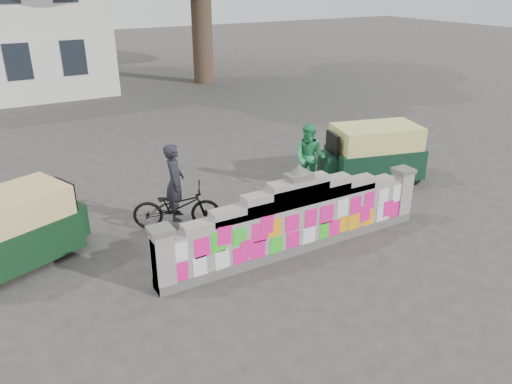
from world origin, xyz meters
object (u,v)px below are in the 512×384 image
(cyclist_bike, at_px, (177,207))
(cyclist_rider, at_px, (176,192))
(rickshaw_right, at_px, (372,153))
(rickshaw_left, at_px, (14,229))
(pedestrian, at_px, (310,157))

(cyclist_bike, relative_size, cyclist_rider, 1.12)
(cyclist_rider, distance_m, rickshaw_right, 5.95)
(cyclist_bike, relative_size, rickshaw_left, 0.69)
(cyclist_bike, relative_size, rickshaw_right, 0.66)
(cyclist_rider, bearing_deg, rickshaw_right, -65.79)
(cyclist_bike, xyz_separation_m, pedestrian, (4.09, 0.40, 0.38))
(rickshaw_left, xyz_separation_m, rickshaw_right, (9.39, -0.16, 0.04))
(cyclist_bike, distance_m, rickshaw_right, 5.96)
(pedestrian, bearing_deg, cyclist_bike, -125.30)
(cyclist_bike, height_order, cyclist_rider, cyclist_rider)
(rickshaw_right, bearing_deg, cyclist_bike, 13.88)
(rickshaw_left, bearing_deg, pedestrian, -18.97)
(pedestrian, height_order, rickshaw_left, pedestrian)
(rickshaw_right, bearing_deg, rickshaw_left, 13.58)
(cyclist_bike, height_order, rickshaw_left, rickshaw_left)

